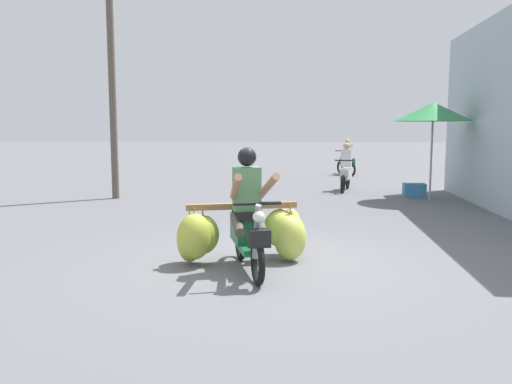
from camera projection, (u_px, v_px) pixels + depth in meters
ground_plane at (270, 265)px, 6.91m from camera, size 120.00×120.00×0.00m
motorbike_main_loaded at (247, 229)px, 6.93m from camera, size 1.83×1.96×1.58m
motorbike_distant_ahead_left at (346, 171)px, 15.06m from camera, size 0.57×1.60×1.40m
motorbike_distant_ahead_right at (347, 160)px, 20.12m from camera, size 0.74×1.54×1.40m
market_umbrella_near_shop at (433, 112)px, 12.76m from camera, size 1.89×1.89×2.45m
produce_crate at (414, 190)px, 13.72m from camera, size 0.56×0.40×0.36m
utility_pole at (112, 73)px, 13.09m from camera, size 0.18×0.18×6.41m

